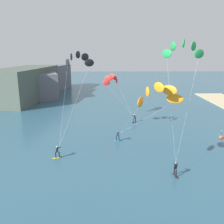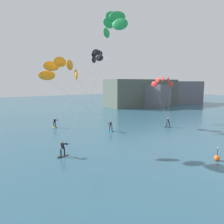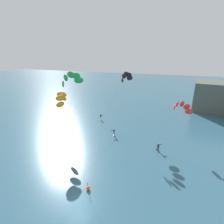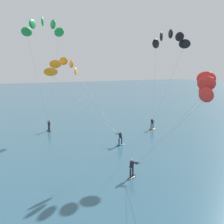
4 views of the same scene
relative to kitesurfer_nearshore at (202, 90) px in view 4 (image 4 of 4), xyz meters
name	(u,v)px [view 4 (image 4 of 4)]	position (x,y,z in m)	size (l,w,h in m)	color
kitesurfer_nearshore	(202,90)	(0.00, 0.00, 0.00)	(6.30, 6.93, 9.12)	#333338
kitesurfer_mid_water	(65,69)	(-22.99, -4.25, 1.27)	(12.16, 7.67, 10.53)	#23ADD1
kitesurfer_far_out	(43,32)	(-19.15, -7.99, 5.75)	(7.54, 4.96, 15.17)	#333338
kitesurfer_downwind	(169,44)	(-12.40, 5.52, 4.32)	(8.98, 5.50, 13.66)	yellow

